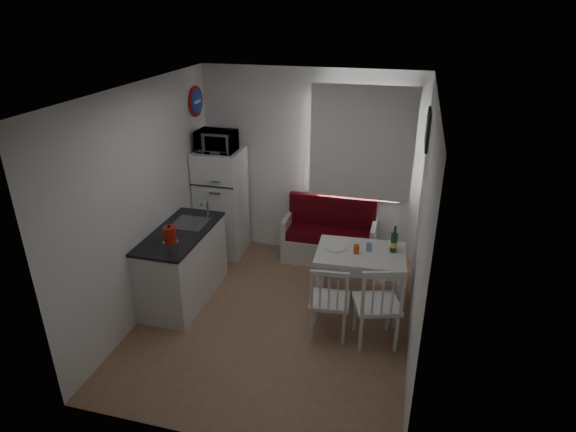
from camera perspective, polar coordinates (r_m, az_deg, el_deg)
name	(u,v)px	position (r m, az deg, el deg)	size (l,w,h in m)	color
floor	(275,318)	(5.70, -1.50, -11.99)	(3.00, 3.50, 0.02)	#8F654C
ceiling	(272,90)	(4.66, -1.86, 14.73)	(3.00, 3.50, 0.02)	white
wall_back	(310,165)	(6.63, 2.57, 6.04)	(3.00, 0.02, 2.60)	white
wall_front	(207,312)	(3.61, -9.53, -11.12)	(3.00, 0.02, 2.60)	white
wall_left	(146,202)	(5.62, -16.53, 1.59)	(0.02, 3.50, 2.60)	white
wall_right	(421,232)	(4.88, 15.54, -1.83)	(0.02, 3.50, 2.60)	white
window	(362,146)	(6.40, 8.76, 8.16)	(1.22, 0.06, 1.47)	white
curtain	(362,144)	(6.32, 8.71, 8.43)	(1.35, 0.02, 1.50)	white
kitchen_counter	(183,264)	(5.97, -12.33, -5.61)	(0.62, 1.32, 1.16)	white
wall_sign	(196,101)	(6.59, -10.80, 13.19)	(0.40, 0.40, 0.03)	#1B37A5
picture_frame	(428,129)	(5.67, 16.21, 9.84)	(0.04, 0.52, 0.42)	black
bench	(329,241)	(6.73, 4.92, -2.94)	(1.27, 0.49, 0.91)	white
dining_table	(361,258)	(5.58, 8.61, -4.99)	(1.04, 0.75, 0.75)	white
chair_left	(328,295)	(5.11, 4.82, -9.37)	(0.45, 0.43, 0.48)	white
chair_right	(377,298)	(5.03, 10.51, -9.58)	(0.57, 0.56, 0.52)	white
fridge	(222,203)	(6.83, -7.87, 1.59)	(0.61, 0.61, 1.52)	white
microwave	(216,141)	(6.50, -8.49, 8.78)	(0.51, 0.34, 0.28)	white
kettle	(170,235)	(5.44, -13.83, -2.18)	(0.17, 0.17, 0.23)	#B21C0E
wine_bottle	(394,239)	(5.54, 12.47, -2.69)	(0.08, 0.08, 0.32)	#164528
drinking_glass_orange	(356,249)	(5.48, 8.11, -3.93)	(0.06, 0.06, 0.10)	#CC4E22
drinking_glass_blue	(369,247)	(5.56, 9.57, -3.61)	(0.06, 0.06, 0.10)	#6D9EB9
plate	(335,247)	(5.59, 5.63, -3.70)	(0.25, 0.25, 0.02)	white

